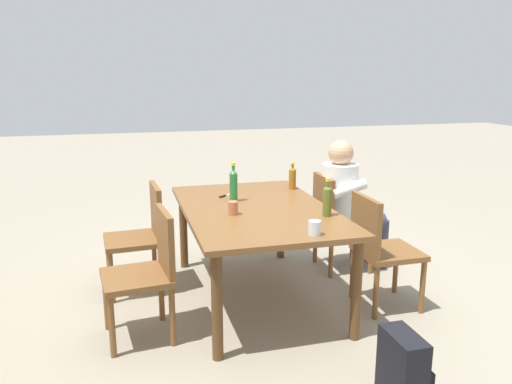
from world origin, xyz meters
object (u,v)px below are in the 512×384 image
(chair_far_left, at_px, (148,268))
(bottle_amber, at_px, (292,177))
(cup_terracotta, at_px, (233,208))
(backpack_by_near_side, at_px, (261,222))
(chair_far_right, at_px, (142,232))
(dining_table, at_px, (256,217))
(person_in_white_shirt, at_px, (347,198))
(bottle_olive, at_px, (327,200))
(chair_near_left, at_px, (379,245))
(chair_near_right, at_px, (335,217))
(cup_glass, at_px, (315,228))
(table_knife, at_px, (227,195))
(backpack_by_far_side, at_px, (404,371))
(bottle_green, at_px, (234,185))

(chair_far_left, xyz_separation_m, bottle_amber, (0.91, -1.32, 0.36))
(cup_terracotta, bearing_deg, chair_far_left, 110.33)
(cup_terracotta, bearing_deg, backpack_by_near_side, -23.19)
(chair_far_right, distance_m, bottle_amber, 1.37)
(dining_table, xyz_separation_m, person_in_white_shirt, (0.40, -0.95, -0.01))
(chair_far_left, xyz_separation_m, bottle_olive, (0.02, -1.27, 0.37))
(chair_near_left, height_order, backpack_by_near_side, chair_near_left)
(cup_terracotta, relative_size, backpack_by_near_side, 0.24)
(chair_near_right, relative_size, cup_glass, 9.41)
(chair_near_left, height_order, cup_terracotta, chair_near_left)
(chair_near_right, height_order, table_knife, chair_near_right)
(chair_far_left, distance_m, chair_near_left, 1.69)
(dining_table, relative_size, bottle_amber, 7.32)
(bottle_olive, bearing_deg, chair_near_left, -93.78)
(dining_table, bearing_deg, chair_near_right, -64.81)
(table_knife, height_order, backpack_by_near_side, table_knife)
(bottle_olive, bearing_deg, chair_far_left, 90.89)
(chair_far_left, relative_size, backpack_by_far_side, 2.09)
(table_knife, relative_size, backpack_by_near_side, 0.48)
(dining_table, distance_m, cup_terracotta, 0.29)
(backpack_by_far_side, bearing_deg, backpack_by_near_side, -0.39)
(backpack_by_near_side, xyz_separation_m, backpack_by_far_side, (-2.84, 0.02, 0.00))
(chair_far_left, xyz_separation_m, chair_far_right, (0.79, -0.00, 0.00))
(dining_table, distance_m, chair_far_left, 0.95)
(chair_near_right, bearing_deg, backpack_by_far_side, 166.89)
(dining_table, bearing_deg, backpack_by_near_side, -17.58)
(cup_glass, bearing_deg, person_in_white_shirt, -34.04)
(cup_glass, xyz_separation_m, backpack_by_near_side, (2.08, -0.24, -0.59))
(chair_near_right, height_order, person_in_white_shirt, person_in_white_shirt)
(chair_near_left, height_order, bottle_olive, bottle_olive)
(cup_glass, distance_m, table_knife, 1.22)
(bottle_olive, xyz_separation_m, backpack_by_near_side, (1.70, 0.00, -0.66))
(bottle_olive, distance_m, backpack_by_near_side, 1.83)
(person_in_white_shirt, bearing_deg, cup_terracotta, 115.20)
(chair_far_left, bearing_deg, cup_terracotta, -69.67)
(bottle_green, xyz_separation_m, bottle_olive, (-0.60, -0.55, -0.02))
(bottle_green, height_order, cup_glass, bottle_green)
(chair_far_left, xyz_separation_m, cup_glass, (-0.36, -1.03, 0.30))
(chair_near_left, xyz_separation_m, bottle_amber, (0.92, 0.37, 0.36))
(cup_terracotta, bearing_deg, chair_far_right, 48.62)
(table_knife, bearing_deg, chair_far_right, 92.38)
(bottle_green, relative_size, bottle_amber, 1.31)
(cup_terracotta, relative_size, table_knife, 0.50)
(chair_far_left, height_order, backpack_by_near_side, chair_far_left)
(chair_near_right, distance_m, bottle_olive, 0.95)
(dining_table, bearing_deg, bottle_amber, -42.48)
(bottle_olive, bearing_deg, chair_near_right, -28.65)
(bottle_green, height_order, cup_terracotta, bottle_green)
(person_in_white_shirt, relative_size, cup_glass, 12.75)
(chair_far_left, distance_m, backpack_by_near_side, 2.16)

